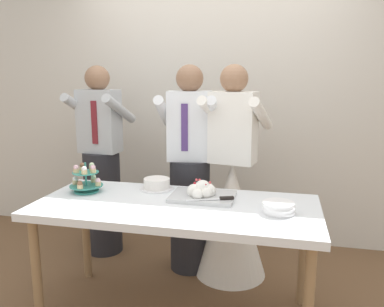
% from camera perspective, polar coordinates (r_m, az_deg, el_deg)
% --- Properties ---
extents(rear_wall, '(5.20, 0.10, 2.90)m').
position_cam_1_polar(rear_wall, '(3.76, 3.31, 9.35)').
color(rear_wall, beige).
rests_on(rear_wall, ground_plane).
extents(dessert_table, '(1.80, 0.80, 0.78)m').
position_cam_1_polar(dessert_table, '(2.55, -2.38, -8.86)').
color(dessert_table, silver).
rests_on(dessert_table, ground_plane).
extents(cupcake_stand, '(0.23, 0.23, 0.21)m').
position_cam_1_polar(cupcake_stand, '(2.84, -15.12, -3.67)').
color(cupcake_stand, teal).
rests_on(cupcake_stand, dessert_table).
extents(main_cake_tray, '(0.43, 0.32, 0.12)m').
position_cam_1_polar(main_cake_tray, '(2.62, 1.51, -5.64)').
color(main_cake_tray, silver).
rests_on(main_cake_tray, dessert_table).
extents(plate_stack, '(0.20, 0.20, 0.07)m').
position_cam_1_polar(plate_stack, '(2.40, 12.48, -7.70)').
color(plate_stack, white).
rests_on(plate_stack, dessert_table).
extents(round_cake, '(0.24, 0.24, 0.08)m').
position_cam_1_polar(round_cake, '(2.83, -5.13, -4.46)').
color(round_cake, white).
rests_on(round_cake, dessert_table).
extents(person_groom, '(0.52, 0.55, 1.66)m').
position_cam_1_polar(person_groom, '(3.15, -0.33, -3.99)').
color(person_groom, '#232328').
rests_on(person_groom, ground_plane).
extents(person_bride, '(0.57, 0.56, 1.66)m').
position_cam_1_polar(person_bride, '(3.12, 5.77, -7.38)').
color(person_bride, white).
rests_on(person_bride, ground_plane).
extents(person_guest, '(0.49, 0.52, 1.66)m').
position_cam_1_polar(person_guest, '(3.55, -12.99, -2.51)').
color(person_guest, '#232328').
rests_on(person_guest, ground_plane).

